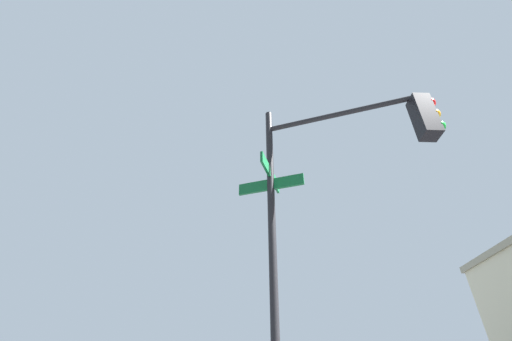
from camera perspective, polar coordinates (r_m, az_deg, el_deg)
name	(u,v)px	position (r m, az deg, el deg)	size (l,w,h in m)	color
traffic_signal_near	(343,176)	(5.34, 14.60, -0.84)	(1.51, 3.12, 5.67)	black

